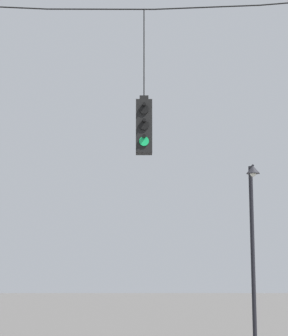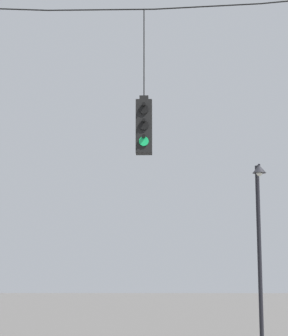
{
  "view_description": "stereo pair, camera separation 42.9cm",
  "coord_description": "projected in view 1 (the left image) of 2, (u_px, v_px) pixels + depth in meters",
  "views": [
    {
      "loc": [
        0.86,
        -12.93,
        2.17
      ],
      "look_at": [
        0.94,
        0.48,
        4.47
      ],
      "focal_mm": 70.0,
      "sensor_mm": 36.0,
      "label": 1
    },
    {
      "loc": [
        1.28,
        -12.92,
        2.17
      ],
      "look_at": [
        0.94,
        0.48,
        4.47
      ],
      "focal_mm": 70.0,
      "sensor_mm": 36.0,
      "label": 2
    }
  ],
  "objects": [
    {
      "name": "span_wire",
      "position": [
        101.0,
        0.0,
        14.22
      ],
      "size": [
        16.2,
        0.03,
        0.64
      ],
      "color": "black"
    },
    {
      "name": "traffic_light_over_intersection",
      "position": [
        144.0,
        126.0,
        13.74
      ],
      "size": [
        0.34,
        0.46,
        3.19
      ],
      "color": "black"
    },
    {
      "name": "street_lamp",
      "position": [
        253.0,
        228.0,
        18.75
      ],
      "size": [
        0.39,
        0.69,
        5.46
      ],
      "color": "black",
      "rests_on": "ground_plane"
    }
  ]
}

